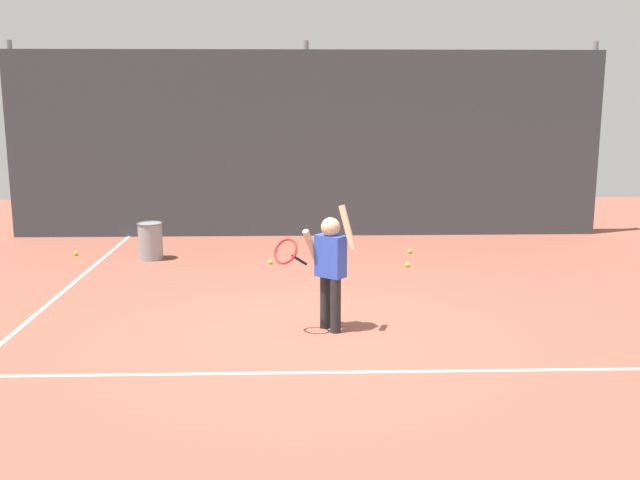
# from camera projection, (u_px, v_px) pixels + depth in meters

# --- Properties ---
(ground_plane) EXTENTS (20.00, 20.00, 0.00)m
(ground_plane) POSITION_uv_depth(u_px,v_px,m) (313.00, 330.00, 7.68)
(ground_plane) COLOR brown
(court_line_baseline) EXTENTS (9.00, 0.05, 0.00)m
(court_line_baseline) POSITION_uv_depth(u_px,v_px,m) (316.00, 372.00, 6.49)
(court_line_baseline) COLOR white
(court_line_baseline) RESTS_ON ground
(court_line_sideline) EXTENTS (0.05, 9.00, 0.00)m
(court_line_sideline) POSITION_uv_depth(u_px,v_px,m) (47.00, 305.00, 8.57)
(court_line_sideline) COLOR white
(court_line_sideline) RESTS_ON ground
(back_fence_windscreen) EXTENTS (10.24, 0.08, 3.20)m
(back_fence_windscreen) POSITION_uv_depth(u_px,v_px,m) (306.00, 145.00, 12.57)
(back_fence_windscreen) COLOR #383D42
(back_fence_windscreen) RESTS_ON ground
(fence_post_0) EXTENTS (0.09, 0.09, 3.35)m
(fence_post_0) POSITION_uv_depth(u_px,v_px,m) (17.00, 141.00, 12.46)
(fence_post_0) COLOR slate
(fence_post_0) RESTS_ON ground
(fence_post_1) EXTENTS (0.09, 0.09, 3.35)m
(fence_post_1) POSITION_uv_depth(u_px,v_px,m) (306.00, 140.00, 12.61)
(fence_post_1) COLOR slate
(fence_post_1) RESTS_ON ground
(fence_post_2) EXTENTS (0.09, 0.09, 3.35)m
(fence_post_2) POSITION_uv_depth(u_px,v_px,m) (589.00, 140.00, 12.76)
(fence_post_2) COLOR slate
(fence_post_2) RESTS_ON ground
(tennis_player) EXTENTS (0.89, 0.50, 1.35)m
(tennis_player) POSITION_uv_depth(u_px,v_px,m) (329.00, 263.00, 7.53)
(tennis_player) COLOR #232326
(tennis_player) RESTS_ON ground
(ball_hopper) EXTENTS (0.38, 0.38, 0.56)m
(ball_hopper) POSITION_uv_depth(u_px,v_px,m) (150.00, 241.00, 10.94)
(ball_hopper) COLOR gray
(ball_hopper) RESTS_ON ground
(tennis_ball_0) EXTENTS (0.07, 0.07, 0.07)m
(tennis_ball_0) POSITION_uv_depth(u_px,v_px,m) (410.00, 251.00, 11.42)
(tennis_ball_0) COLOR #CCE033
(tennis_ball_0) RESTS_ON ground
(tennis_ball_1) EXTENTS (0.07, 0.07, 0.07)m
(tennis_ball_1) POSITION_uv_depth(u_px,v_px,m) (76.00, 253.00, 11.26)
(tennis_ball_1) COLOR #CCE033
(tennis_ball_1) RESTS_ON ground
(tennis_ball_2) EXTENTS (0.07, 0.07, 0.07)m
(tennis_ball_2) POSITION_uv_depth(u_px,v_px,m) (407.00, 265.00, 10.50)
(tennis_ball_2) COLOR #CCE033
(tennis_ball_2) RESTS_ON ground
(tennis_ball_3) EXTENTS (0.07, 0.07, 0.07)m
(tennis_ball_3) POSITION_uv_depth(u_px,v_px,m) (270.00, 262.00, 10.67)
(tennis_ball_3) COLOR #CCE033
(tennis_ball_3) RESTS_ON ground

